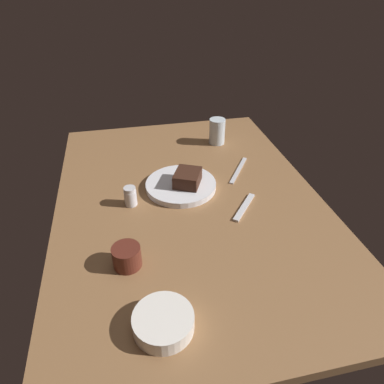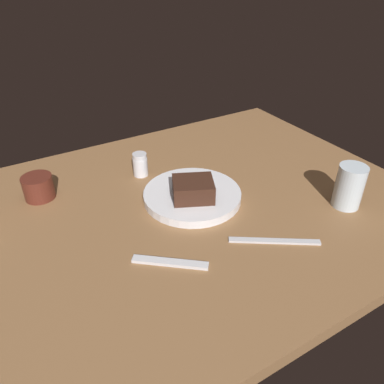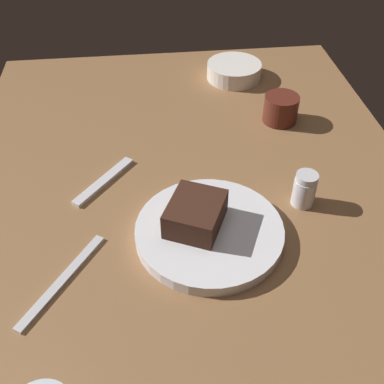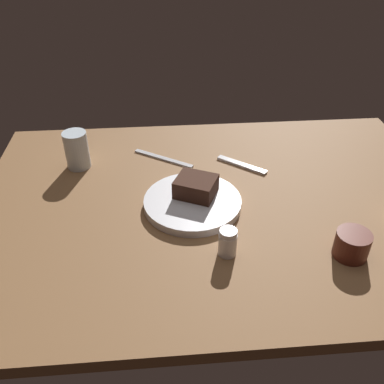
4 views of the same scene
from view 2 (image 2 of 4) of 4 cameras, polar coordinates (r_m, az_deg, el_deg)
dining_table at (r=89.54cm, az=-3.23°, el=-3.54°), size 120.00×84.00×3.00cm
dessert_plate at (r=91.89cm, az=0.04°, el=-0.50°), size 23.67×23.67×2.01cm
chocolate_cake_slice at (r=88.16cm, az=0.18°, el=0.43°), size 11.88×11.23×4.51cm
salt_shaker at (r=101.67cm, az=-7.81°, el=4.12°), size 3.93×3.93×6.33cm
water_glass at (r=94.73cm, az=22.61°, el=0.79°), size 6.49×6.49×10.40cm
coffee_cup at (r=98.71cm, az=-22.12°, el=0.67°), size 7.26×7.26×5.80cm
dessert_spoon at (r=74.71cm, az=-3.31°, el=-10.54°), size 12.78×10.85×0.70cm
butter_knife at (r=81.29cm, az=12.30°, el=-7.22°), size 16.60×11.68×0.50cm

